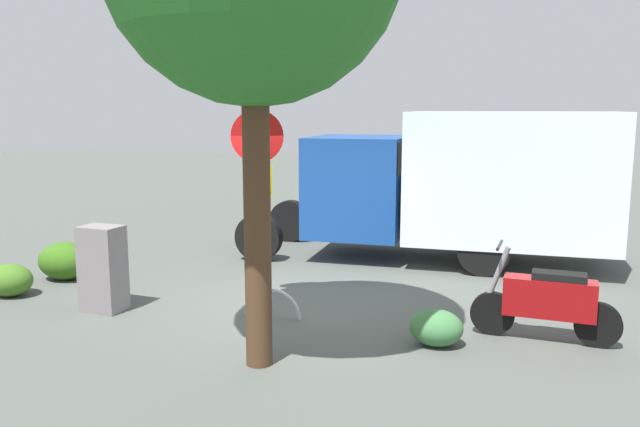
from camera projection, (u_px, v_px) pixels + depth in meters
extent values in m
plane|color=#4A4F49|center=(296.00, 302.00, 9.65)|extent=(60.00, 60.00, 0.00)
cylinder|color=black|center=(486.00, 230.00, 12.96)|extent=(0.91, 0.27, 0.90)
cylinder|color=black|center=(484.00, 250.00, 11.15)|extent=(0.91, 0.27, 0.90)
cylinder|color=black|center=(290.00, 221.00, 14.08)|extent=(0.91, 0.27, 0.90)
cylinder|color=black|center=(259.00, 237.00, 12.28)|extent=(0.91, 0.27, 0.90)
cube|color=white|center=(510.00, 177.00, 11.76)|extent=(3.74, 2.30, 2.38)
cube|color=navy|center=(359.00, 185.00, 12.56)|extent=(1.86, 2.15, 1.90)
cube|color=black|center=(359.00, 155.00, 12.46)|extent=(1.87, 1.99, 0.60)
cylinder|color=black|center=(492.00, 313.00, 8.24)|extent=(0.57, 0.14, 0.56)
cylinder|color=black|center=(598.00, 325.00, 7.80)|extent=(0.57, 0.14, 0.56)
cube|color=maroon|center=(549.00, 298.00, 7.96)|extent=(1.12, 0.39, 0.48)
cube|color=black|center=(559.00, 277.00, 7.88)|extent=(0.66, 0.32, 0.12)
cylinder|color=slate|center=(498.00, 272.00, 8.14)|extent=(0.29, 0.09, 0.69)
cylinder|color=black|center=(500.00, 245.00, 8.08)|extent=(0.08, 0.55, 0.04)
cylinder|color=#9E9EA3|center=(259.00, 215.00, 9.38)|extent=(0.08, 0.08, 2.68)
cylinder|color=red|center=(257.00, 136.00, 9.18)|extent=(0.71, 0.32, 0.76)
cube|color=yellow|center=(258.00, 181.00, 9.28)|extent=(0.33, 0.33, 0.44)
cylinder|color=#47301E|center=(257.00, 219.00, 7.05)|extent=(0.30, 0.30, 3.37)
cube|color=slate|center=(103.00, 269.00, 9.17)|extent=(0.61, 0.46, 1.24)
torus|color=#B7B7BC|center=(273.00, 317.00, 8.96)|extent=(0.85, 0.06, 0.85)
ellipsoid|color=#326017|center=(65.00, 261.00, 10.93)|extent=(0.93, 0.76, 0.64)
ellipsoid|color=#3D681F|center=(9.00, 280.00, 9.95)|extent=(0.74, 0.61, 0.51)
ellipsoid|color=#3D713F|center=(436.00, 328.00, 7.86)|extent=(0.66, 0.54, 0.45)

